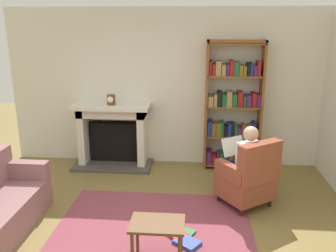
{
  "coord_description": "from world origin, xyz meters",
  "views": [
    {
      "loc": [
        0.5,
        -3.58,
        2.44
      ],
      "look_at": [
        0.1,
        1.2,
        1.05
      ],
      "focal_mm": 38.23,
      "sensor_mm": 36.0,
      "label": 1
    }
  ],
  "objects_px": {
    "armchair_reading": "(249,177)",
    "side_table": "(157,229)",
    "fireplace": "(113,133)",
    "seated_reader": "(244,161)",
    "mantel_clock": "(111,100)",
    "bookshelf": "(233,108)"
  },
  "relations": [
    {
      "from": "side_table",
      "to": "seated_reader",
      "type": "bearing_deg",
      "value": 53.94
    },
    {
      "from": "fireplace",
      "to": "armchair_reading",
      "type": "height_order",
      "value": "fireplace"
    },
    {
      "from": "bookshelf",
      "to": "seated_reader",
      "type": "height_order",
      "value": "bookshelf"
    },
    {
      "from": "mantel_clock",
      "to": "seated_reader",
      "type": "bearing_deg",
      "value": -28.91
    },
    {
      "from": "armchair_reading",
      "to": "seated_reader",
      "type": "distance_m",
      "value": 0.23
    },
    {
      "from": "armchair_reading",
      "to": "side_table",
      "type": "xyz_separation_m",
      "value": [
        -1.1,
        -1.32,
        -0.02
      ]
    },
    {
      "from": "fireplace",
      "to": "side_table",
      "type": "xyz_separation_m",
      "value": [
        1.08,
        -2.67,
        -0.19
      ]
    },
    {
      "from": "mantel_clock",
      "to": "bookshelf",
      "type": "distance_m",
      "value": 2.05
    },
    {
      "from": "seated_reader",
      "to": "side_table",
      "type": "xyz_separation_m",
      "value": [
        -1.03,
        -1.42,
        -0.22
      ]
    },
    {
      "from": "mantel_clock",
      "to": "armchair_reading",
      "type": "bearing_deg",
      "value": -30.06
    },
    {
      "from": "bookshelf",
      "to": "seated_reader",
      "type": "xyz_separation_m",
      "value": [
        0.05,
        -1.29,
        -0.43
      ]
    },
    {
      "from": "armchair_reading",
      "to": "seated_reader",
      "type": "height_order",
      "value": "seated_reader"
    },
    {
      "from": "fireplace",
      "to": "side_table",
      "type": "relative_size",
      "value": 2.42
    },
    {
      "from": "seated_reader",
      "to": "fireplace",
      "type": "bearing_deg",
      "value": -66.49
    },
    {
      "from": "mantel_clock",
      "to": "seated_reader",
      "type": "height_order",
      "value": "mantel_clock"
    },
    {
      "from": "armchair_reading",
      "to": "side_table",
      "type": "bearing_deg",
      "value": 14.51
    },
    {
      "from": "side_table",
      "to": "armchair_reading",
      "type": "bearing_deg",
      "value": 50.22
    },
    {
      "from": "mantel_clock",
      "to": "armchair_reading",
      "type": "height_order",
      "value": "mantel_clock"
    },
    {
      "from": "armchair_reading",
      "to": "fireplace",
      "type": "bearing_deg",
      "value": -67.53
    },
    {
      "from": "seated_reader",
      "to": "side_table",
      "type": "height_order",
      "value": "seated_reader"
    },
    {
      "from": "fireplace",
      "to": "seated_reader",
      "type": "distance_m",
      "value": 2.46
    },
    {
      "from": "fireplace",
      "to": "armchair_reading",
      "type": "xyz_separation_m",
      "value": [
        2.18,
        -1.35,
        -0.16
      ]
    }
  ]
}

